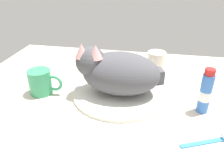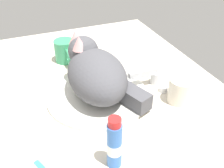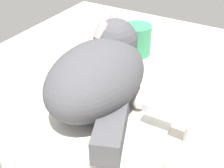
# 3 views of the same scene
# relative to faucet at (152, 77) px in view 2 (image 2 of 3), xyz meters

# --- Properties ---
(ground_plane) EXTENTS (1.10, 0.83, 0.03)m
(ground_plane) POSITION_rel_faucet_xyz_m (0.00, -0.19, -0.04)
(ground_plane) COLOR beige
(sink_basin) EXTENTS (0.31, 0.31, 0.01)m
(sink_basin) POSITION_rel_faucet_xyz_m (0.00, -0.19, -0.02)
(sink_basin) COLOR silver
(sink_basin) RESTS_ON ground_plane
(faucet) EXTENTS (0.13, 0.12, 0.06)m
(faucet) POSITION_rel_faucet_xyz_m (0.00, 0.00, 0.00)
(faucet) COLOR silver
(faucet) RESTS_ON ground_plane
(cat) EXTENTS (0.29, 0.21, 0.17)m
(cat) POSITION_rel_faucet_xyz_m (-0.01, -0.19, 0.05)
(cat) COLOR #4C4C51
(cat) RESTS_ON sink_basin
(coffee_mug) EXTENTS (0.12, 0.07, 0.08)m
(coffee_mug) POSITION_rel_faucet_xyz_m (-0.26, -0.23, 0.01)
(coffee_mug) COLOR #389966
(coffee_mug) RESTS_ON ground_plane
(rinse_cup) EXTENTS (0.07, 0.07, 0.08)m
(rinse_cup) POSITION_rel_faucet_xyz_m (0.11, 0.03, 0.01)
(rinse_cup) COLOR silver
(rinse_cup) RESTS_ON ground_plane
(toothpaste_bottle) EXTENTS (0.03, 0.03, 0.14)m
(toothpaste_bottle) POSITION_rel_faucet_xyz_m (0.25, -0.24, 0.04)
(toothpaste_bottle) COLOR #3870C6
(toothpaste_bottle) RESTS_ON ground_plane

